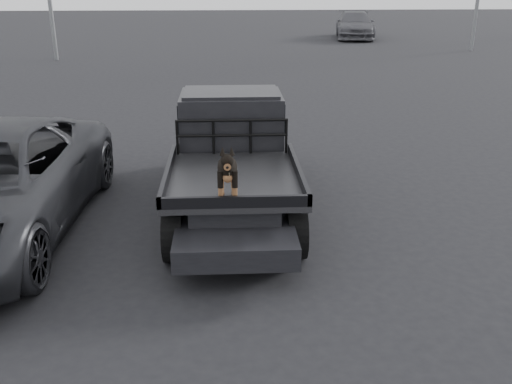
{
  "coord_description": "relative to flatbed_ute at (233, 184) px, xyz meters",
  "views": [
    {
      "loc": [
        -0.38,
        -6.27,
        3.64
      ],
      "look_at": [
        -0.05,
        -0.13,
        1.3
      ],
      "focal_mm": 40.0,
      "sensor_mm": 36.0,
      "label": 1
    }
  ],
  "objects": [
    {
      "name": "dog",
      "position": [
        -0.09,
        -1.83,
        0.83
      ],
      "size": [
        0.32,
        0.6,
        0.74
      ],
      "primitive_type": null,
      "color": "black",
      "rests_on": "flatbed_ute"
    },
    {
      "name": "distant_car_b",
      "position": [
        7.87,
        27.02,
        0.32
      ],
      "size": [
        3.0,
        5.66,
        1.56
      ],
      "primitive_type": "imported",
      "rotation": [
        0.0,
        0.0,
        -0.16
      ],
      "color": "#4F4F55",
      "rests_on": "ground"
    },
    {
      "name": "flatbed_ute",
      "position": [
        0.0,
        0.0,
        0.0
      ],
      "size": [
        2.0,
        5.4,
        0.92
      ],
      "primitive_type": null,
      "color": "black",
      "rests_on": "ground"
    },
    {
      "name": "ute_cab",
      "position": [
        0.0,
        0.95,
        0.9
      ],
      "size": [
        1.72,
        1.3,
        0.88
      ],
      "primitive_type": null,
      "color": "black",
      "rests_on": "flatbed_ute"
    },
    {
      "name": "ground",
      "position": [
        0.29,
        -2.45,
        -0.46
      ],
      "size": [
        120.0,
        120.0,
        0.0
      ],
      "primitive_type": "plane",
      "color": "black",
      "rests_on": "ground"
    },
    {
      "name": "headache_rack",
      "position": [
        0.0,
        0.2,
        0.74
      ],
      "size": [
        1.8,
        0.08,
        0.55
      ],
      "primitive_type": null,
      "color": "black",
      "rests_on": "flatbed_ute"
    }
  ]
}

